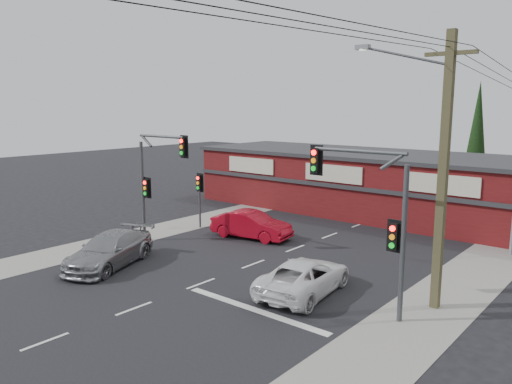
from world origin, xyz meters
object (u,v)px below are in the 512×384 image
Objects in this scene: red_sedan at (251,225)px; silver_suv at (109,250)px; white_suv at (304,276)px; shop_building at (375,182)px; utility_pole at (440,163)px.

silver_suv is at bearing 157.80° from red_sedan.
red_sedan is at bearing -43.09° from white_suv.
utility_pole is at bearing -56.24° from shop_building.
silver_suv is (-8.96, -3.00, 0.07)m from white_suv.
shop_building reaches higher than red_sedan.
red_sedan is 0.46× the size of utility_pole.
shop_building is 17.15m from utility_pole.
shop_building is (4.03, 18.91, 1.37)m from silver_suv.
shop_building is (2.20, 10.82, 1.37)m from red_sedan.
utility_pole is (4.43, 1.91, 4.70)m from white_suv.
silver_suv is at bearing 10.97° from white_suv.
red_sedan is at bearing 56.42° from silver_suv.
shop_building is at bearing -80.31° from white_suv.
silver_suv is 8.30m from red_sedan.
red_sedan is at bearing 164.61° from utility_pole.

